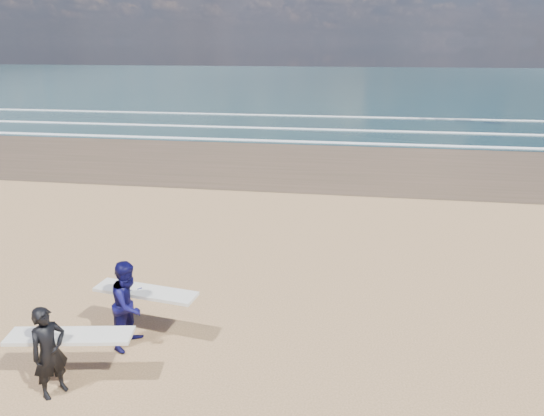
# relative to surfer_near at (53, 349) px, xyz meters

# --- Properties ---
(ocean) EXTENTS (220.00, 100.00, 0.02)m
(ocean) POSITION_rel_surfer_near_xyz_m (19.35, 72.54, -0.86)
(ocean) COLOR #193337
(ocean) RESTS_ON ground
(surfer_near) EXTENTS (2.26, 1.16, 1.71)m
(surfer_near) POSITION_rel_surfer_near_xyz_m (0.00, 0.00, 0.00)
(surfer_near) COLOR black
(surfer_near) RESTS_ON ground
(surfer_far) EXTENTS (2.25, 1.28, 1.85)m
(surfer_far) POSITION_rel_surfer_near_xyz_m (0.72, 1.61, 0.06)
(surfer_far) COLOR #0D0C44
(surfer_far) RESTS_ON ground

